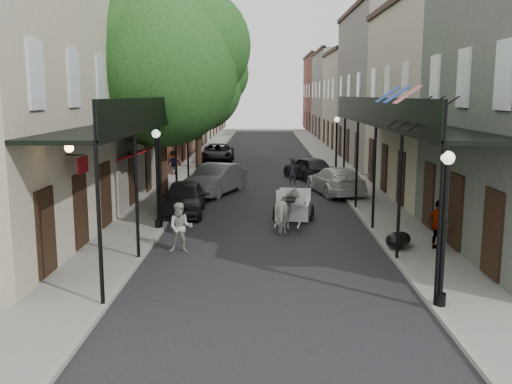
{
  "coord_description": "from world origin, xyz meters",
  "views": [
    {
      "loc": [
        -0.13,
        -15.05,
        5.11
      ],
      "look_at": [
        -0.4,
        5.37,
        1.6
      ],
      "focal_mm": 40.0,
      "sensor_mm": 36.0,
      "label": 1
    }
  ],
  "objects_px": {
    "pedestrian_sidewalk_right": "(439,225)",
    "car_right_near": "(336,181)",
    "lamppost_right_near": "(444,227)",
    "car_right_far": "(308,168)",
    "carriage": "(294,193)",
    "car_left_far": "(217,153)",
    "lamppost_right_far": "(336,148)",
    "tree_far": "(203,83)",
    "pedestrian_walking": "(181,228)",
    "car_left_mid": "(216,179)",
    "tree_near": "(170,62)",
    "car_left_near": "(184,198)",
    "pedestrian_sidewalk_left": "(173,163)",
    "horse": "(288,211)",
    "lamppost_left": "(157,177)"
  },
  "relations": [
    {
      "from": "horse",
      "to": "carriage",
      "type": "xyz_separation_m",
      "value": [
        0.35,
        2.41,
        0.23
      ]
    },
    {
      "from": "lamppost_right_near",
      "to": "carriage",
      "type": "distance_m",
      "value": 10.87
    },
    {
      "from": "pedestrian_walking",
      "to": "car_left_mid",
      "type": "relative_size",
      "value": 0.35
    },
    {
      "from": "pedestrian_sidewalk_right",
      "to": "car_right_near",
      "type": "xyz_separation_m",
      "value": [
        -1.95,
        11.0,
        -0.23
      ]
    },
    {
      "from": "carriage",
      "to": "pedestrian_sidewalk_left",
      "type": "height_order",
      "value": "carriage"
    },
    {
      "from": "pedestrian_sidewalk_right",
      "to": "pedestrian_walking",
      "type": "bearing_deg",
      "value": 66.45
    },
    {
      "from": "lamppost_right_far",
      "to": "carriage",
      "type": "relative_size",
      "value": 1.42
    },
    {
      "from": "carriage",
      "to": "pedestrian_sidewalk_right",
      "type": "bearing_deg",
      "value": -42.8
    },
    {
      "from": "car_left_mid",
      "to": "car_left_far",
      "type": "relative_size",
      "value": 0.92
    },
    {
      "from": "lamppost_right_near",
      "to": "car_right_far",
      "type": "relative_size",
      "value": 0.88
    },
    {
      "from": "pedestrian_walking",
      "to": "car_right_far",
      "type": "relative_size",
      "value": 0.39
    },
    {
      "from": "tree_far",
      "to": "lamppost_left",
      "type": "relative_size",
      "value": 2.32
    },
    {
      "from": "pedestrian_sidewalk_right",
      "to": "car_left_far",
      "type": "distance_m",
      "value": 26.35
    },
    {
      "from": "tree_far",
      "to": "car_left_mid",
      "type": "relative_size",
      "value": 1.82
    },
    {
      "from": "car_left_mid",
      "to": "car_right_near",
      "type": "xyz_separation_m",
      "value": [
        6.2,
        0.0,
        -0.06
      ]
    },
    {
      "from": "car_right_far",
      "to": "pedestrian_sidewalk_right",
      "type": "bearing_deg",
      "value": 76.21
    },
    {
      "from": "tree_near",
      "to": "carriage",
      "type": "bearing_deg",
      "value": -18.21
    },
    {
      "from": "lamppost_right_near",
      "to": "horse",
      "type": "xyz_separation_m",
      "value": [
        -3.29,
        8.0,
        -1.27
      ]
    },
    {
      "from": "car_left_near",
      "to": "lamppost_right_near",
      "type": "bearing_deg",
      "value": -58.28
    },
    {
      "from": "carriage",
      "to": "pedestrian_sidewalk_left",
      "type": "bearing_deg",
      "value": 128.06
    },
    {
      "from": "carriage",
      "to": "lamppost_right_near",
      "type": "bearing_deg",
      "value": -66.06
    },
    {
      "from": "pedestrian_sidewalk_right",
      "to": "tree_far",
      "type": "bearing_deg",
      "value": 1.27
    },
    {
      "from": "tree_near",
      "to": "car_left_near",
      "type": "xyz_separation_m",
      "value": [
        0.65,
        -1.18,
        -5.77
      ]
    },
    {
      "from": "car_left_far",
      "to": "lamppost_right_far",
      "type": "bearing_deg",
      "value": -52.72
    },
    {
      "from": "car_right_near",
      "to": "car_right_far",
      "type": "relative_size",
      "value": 1.17
    },
    {
      "from": "carriage",
      "to": "car_right_far",
      "type": "relative_size",
      "value": 0.62
    },
    {
      "from": "lamppost_right_near",
      "to": "tree_far",
      "type": "bearing_deg",
      "value": 107.68
    },
    {
      "from": "car_left_mid",
      "to": "car_right_far",
      "type": "bearing_deg",
      "value": 65.28
    },
    {
      "from": "carriage",
      "to": "pedestrian_sidewalk_right",
      "type": "distance_m",
      "value": 6.97
    },
    {
      "from": "pedestrian_sidewalk_left",
      "to": "tree_far",
      "type": "bearing_deg",
      "value": -130.65
    },
    {
      "from": "tree_near",
      "to": "car_left_near",
      "type": "height_order",
      "value": "tree_near"
    },
    {
      "from": "lamppost_right_near",
      "to": "car_right_far",
      "type": "bearing_deg",
      "value": 94.04
    },
    {
      "from": "lamppost_left",
      "to": "car_left_near",
      "type": "relative_size",
      "value": 0.88
    },
    {
      "from": "lamppost_left",
      "to": "car_left_far",
      "type": "xyz_separation_m",
      "value": [
        0.5,
        21.71,
        -1.33
      ]
    },
    {
      "from": "car_right_far",
      "to": "lamppost_left",
      "type": "bearing_deg",
      "value": 39.05
    },
    {
      "from": "tree_far",
      "to": "lamppost_right_near",
      "type": "distance_m",
      "value": 27.74
    },
    {
      "from": "horse",
      "to": "pedestrian_sidewalk_left",
      "type": "height_order",
      "value": "pedestrian_sidewalk_left"
    },
    {
      "from": "pedestrian_walking",
      "to": "tree_far",
      "type": "bearing_deg",
      "value": 89.8
    },
    {
      "from": "lamppost_right_near",
      "to": "pedestrian_sidewalk_right",
      "type": "xyz_separation_m",
      "value": [
        1.45,
        5.0,
        -1.11
      ]
    },
    {
      "from": "car_left_far",
      "to": "pedestrian_sidewalk_right",
      "type": "bearing_deg",
      "value": -70.82
    },
    {
      "from": "tree_near",
      "to": "car_right_far",
      "type": "height_order",
      "value": "tree_near"
    },
    {
      "from": "car_left_near",
      "to": "carriage",
      "type": "bearing_deg",
      "value": -10.17
    },
    {
      "from": "lamppost_right_far",
      "to": "pedestrian_sidewalk_left",
      "type": "xyz_separation_m",
      "value": [
        -9.9,
        2.53,
        -1.19
      ]
    },
    {
      "from": "pedestrian_sidewalk_left",
      "to": "pedestrian_sidewalk_right",
      "type": "distance_m",
      "value": 20.88
    },
    {
      "from": "lamppost_right_near",
      "to": "car_left_mid",
      "type": "bearing_deg",
      "value": 112.72
    },
    {
      "from": "lamppost_left",
      "to": "car_left_near",
      "type": "xyz_separation_m",
      "value": [
        0.55,
        3.0,
        -1.33
      ]
    },
    {
      "from": "lamppost_left",
      "to": "tree_far",
      "type": "bearing_deg",
      "value": 90.46
    },
    {
      "from": "pedestrian_walking",
      "to": "car_left_near",
      "type": "distance_m",
      "value": 6.04
    },
    {
      "from": "lamppost_left",
      "to": "car_left_mid",
      "type": "bearing_deg",
      "value": 79.38
    },
    {
      "from": "tree_far",
      "to": "car_left_far",
      "type": "height_order",
      "value": "tree_far"
    }
  ]
}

